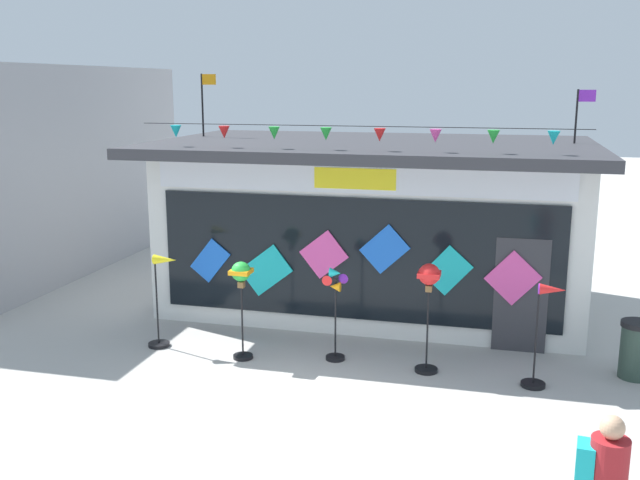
# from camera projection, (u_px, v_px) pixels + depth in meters

# --- Properties ---
(ground_plane) EXTENTS (80.00, 80.00, 0.00)m
(ground_plane) POSITION_uv_depth(u_px,v_px,m) (277.00, 416.00, 10.03)
(ground_plane) COLOR #ADAAA5
(kite_shop_building) EXTENTS (8.47, 5.35, 4.75)m
(kite_shop_building) POSITION_uv_depth(u_px,v_px,m) (375.00, 222.00, 14.85)
(kite_shop_building) COLOR silver
(kite_shop_building) RESTS_ON ground_plane
(wind_spinner_far_left) EXTENTS (0.59, 0.38, 1.67)m
(wind_spinner_far_left) POSITION_uv_depth(u_px,v_px,m) (162.00, 296.00, 12.50)
(wind_spinner_far_left) COLOR black
(wind_spinner_far_left) RESTS_ON ground_plane
(wind_spinner_left) EXTENTS (0.33, 0.33, 1.68)m
(wind_spinner_left) POSITION_uv_depth(u_px,v_px,m) (241.00, 284.00, 11.88)
(wind_spinner_left) COLOR black
(wind_spinner_left) RESTS_ON ground_plane
(wind_spinner_center_left) EXTENTS (0.40, 0.32, 1.60)m
(wind_spinner_center_left) POSITION_uv_depth(u_px,v_px,m) (335.00, 299.00, 11.85)
(wind_spinner_center_left) COLOR black
(wind_spinner_center_left) RESTS_ON ground_plane
(wind_spinner_center_right) EXTENTS (0.37, 0.37, 1.79)m
(wind_spinner_center_right) POSITION_uv_depth(u_px,v_px,m) (429.00, 289.00, 11.31)
(wind_spinner_center_right) COLOR black
(wind_spinner_center_right) RESTS_ON ground_plane
(wind_spinner_right) EXTENTS (0.57, 0.37, 1.64)m
(wind_spinner_right) POSITION_uv_depth(u_px,v_px,m) (543.00, 331.00, 10.82)
(wind_spinner_right) COLOR black
(wind_spinner_right) RESTS_ON ground_plane
(trash_bin) EXTENTS (0.52, 0.52, 0.92)m
(trash_bin) POSITION_uv_depth(u_px,v_px,m) (636.00, 349.00, 11.26)
(trash_bin) COLOR #2D4238
(trash_bin) RESTS_ON ground_plane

